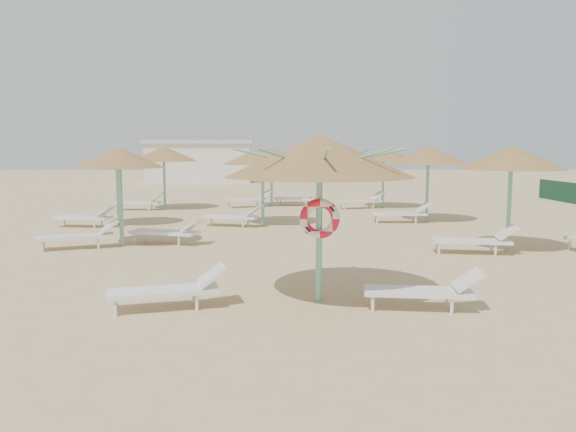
{
  "coord_description": "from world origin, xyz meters",
  "views": [
    {
      "loc": [
        -0.45,
        -9.67,
        2.61
      ],
      "look_at": [
        -0.11,
        1.25,
        1.3
      ],
      "focal_mm": 35.0,
      "sensor_mm": 36.0,
      "label": 1
    }
  ],
  "objects": [
    {
      "name": "palapa_field",
      "position": [
        1.07,
        10.35,
        2.32
      ],
      "size": [
        18.25,
        14.02,
        2.72
      ],
      "color": "#6CBCA4",
      "rests_on": "ground"
    },
    {
      "name": "ground",
      "position": [
        0.0,
        0.0,
        0.0
      ],
      "size": [
        120.0,
        120.0,
        0.0
      ],
      "primitive_type": "plane",
      "color": "tan",
      "rests_on": "ground"
    },
    {
      "name": "lounger_main_b",
      "position": [
        2.08,
        -0.83,
        0.33
      ],
      "size": [
        1.94,
        0.81,
        0.68
      ],
      "rotation": [
        0.0,
        0.0,
        -0.14
      ],
      "color": "silver",
      "rests_on": "ground"
    },
    {
      "name": "service_hut",
      "position": [
        -6.0,
        35.0,
        1.64
      ],
      "size": [
        8.4,
        4.4,
        3.25
      ],
      "color": "silver",
      "rests_on": "ground"
    },
    {
      "name": "lounger_main_a",
      "position": [
        -2.08,
        -0.63,
        0.33
      ],
      "size": [
        2.0,
        1.0,
        0.7
      ],
      "rotation": [
        0.0,
        0.0,
        0.23
      ],
      "color": "silver",
      "rests_on": "ground"
    },
    {
      "name": "main_palapa",
      "position": [
        0.38,
        -0.25,
        2.48
      ],
      "size": [
        3.19,
        3.19,
        2.86
      ],
      "color": "#6CBCA4",
      "rests_on": "ground"
    }
  ]
}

